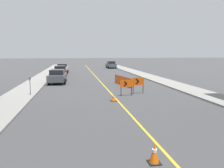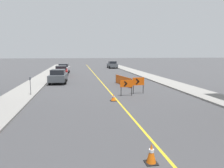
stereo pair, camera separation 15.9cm
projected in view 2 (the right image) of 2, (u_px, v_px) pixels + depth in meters
The scene contains 13 objects.
lane_stripe at pixel (99, 79), 28.79m from camera, with size 0.12×72.00×0.01m.
sidewalk_left at pixel (40, 80), 27.57m from camera, with size 2.56×72.00×0.13m.
sidewalk_right at pixel (154, 78), 29.99m from camera, with size 2.56×72.00×0.13m.
traffic_cone_second at pixel (151, 154), 6.93m from camera, with size 0.39×0.39×0.66m.
traffic_cone_third at pixel (113, 98), 15.95m from camera, with size 0.45×0.45×0.50m.
arrow_barricade_primary at pixel (126, 84), 17.73m from camera, with size 1.04×0.09×1.31m.
arrow_barricade_secondary at pixel (138, 82), 18.66m from camera, with size 1.03×0.10×1.41m.
safety_mesh_fence at pixel (123, 81), 23.61m from camera, with size 0.83×4.45×0.97m.
parked_car_curb_near at pixel (58, 76), 25.26m from camera, with size 2.01×4.38×1.59m.
parked_car_curb_mid at pixel (61, 71), 32.28m from camera, with size 2.02×4.39×1.59m.
parked_car_curb_far at pixel (64, 68), 38.24m from camera, with size 2.02×4.39×1.59m.
parked_car_opposite_side at pixel (112, 65), 49.68m from camera, with size 1.95×4.35×1.59m.
parking_meter_far_curb at pixel (30, 82), 17.57m from camera, with size 0.12×0.11×1.47m.
Camera 2 is at (-2.93, 7.52, 3.51)m, focal length 35.00 mm.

